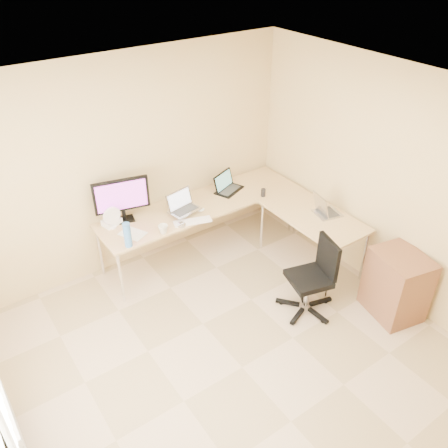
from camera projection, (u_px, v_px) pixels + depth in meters
floor at (242, 367)px, 4.58m from camera, size 4.50×4.50×0.00m
ceiling at (250, 115)px, 3.14m from camera, size 4.50×4.50×0.00m
wall_back at (129, 166)px, 5.39m from camera, size 4.50×0.00×4.50m
wall_right at (404, 193)px, 4.86m from camera, size 0.00×4.50×4.50m
desk_main at (202, 228)px, 5.98m from camera, size 2.65×0.70×0.73m
desk_return at (311, 239)px, 5.77m from camera, size 0.70×1.30×0.73m
monitor at (122, 200)px, 5.32m from camera, size 0.67×0.34×0.55m
book_stack at (186, 206)px, 5.69m from camera, size 0.19×0.26×0.04m
laptop_center at (184, 202)px, 5.49m from camera, size 0.41×0.35×0.24m
laptop_black at (229, 183)px, 5.99m from camera, size 0.46×0.40×0.24m
keyboard at (193, 221)px, 5.43m from camera, size 0.46×0.26×0.02m
mouse at (201, 210)px, 5.63m from camera, size 0.10×0.08×0.03m
mug at (163, 229)px, 5.22m from camera, size 0.14×0.14×0.10m
cd_stack at (181, 225)px, 5.36m from camera, size 0.11×0.11×0.03m
water_bottle at (127, 235)px, 4.96m from camera, size 0.11×0.11×0.29m
papers at (133, 234)px, 5.23m from camera, size 0.31×0.35×0.01m
white_box at (112, 222)px, 5.37m from camera, size 0.23×0.19×0.07m
desk_fan at (111, 218)px, 5.27m from camera, size 0.24×0.24×0.26m
black_cup at (263, 193)px, 5.91m from camera, size 0.07×0.07×0.10m
laptop_return at (328, 206)px, 5.52m from camera, size 0.39×0.34×0.23m
office_chair at (309, 274)px, 5.00m from camera, size 0.67×0.67×0.91m
cabinet at (396, 286)px, 5.04m from camera, size 0.59×0.68×0.82m
radiator at (10, 423)px, 3.69m from camera, size 0.09×0.80×0.55m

